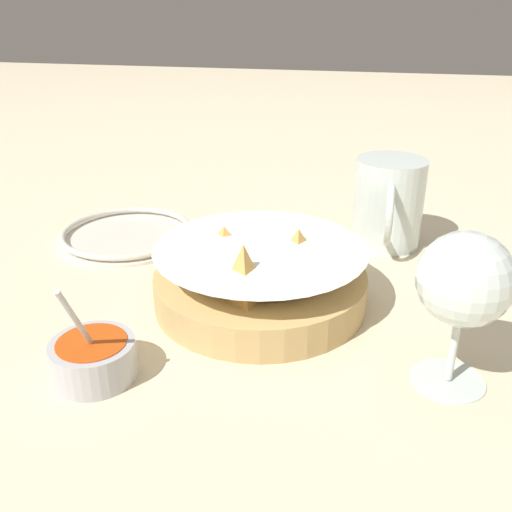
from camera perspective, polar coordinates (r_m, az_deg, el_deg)
The scene contains 6 objects.
ground_plane at distance 0.64m, azimuth 0.41°, elevation -4.69°, with size 4.00×4.00×0.00m, color beige.
food_basket at distance 0.62m, azimuth 0.02°, elevation -2.24°, with size 0.23×0.23×0.09m.
sauce_cup at distance 0.53m, azimuth -15.95°, elevation -9.71°, with size 0.08×0.08×0.11m.
wine_glass at distance 0.50m, azimuth 20.12°, elevation -2.63°, with size 0.08×0.08×0.14m.
beer_mug at distance 0.78m, azimuth 13.06°, elevation 4.86°, with size 0.14×0.09×0.12m.
side_plate at distance 0.81m, azimuth -12.76°, elevation 2.17°, with size 0.19×0.19×0.01m.
Camera 1 is at (0.54, 0.11, 0.32)m, focal length 40.00 mm.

